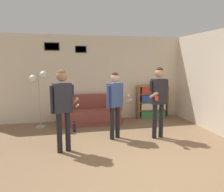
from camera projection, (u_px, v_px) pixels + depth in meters
ground_plane at (145, 174)px, 3.70m from camera, size 20.00×20.00×0.00m
wall_back at (104, 78)px, 7.09m from camera, size 7.55×0.08×2.70m
wall_right at (213, 82)px, 5.84m from camera, size 0.06×6.11×2.70m
couch at (90, 114)px, 6.74m from camera, size 1.82×0.80×0.86m
bookshelf at (152, 102)px, 7.36m from camera, size 1.05×0.30×1.09m
floor_lamp at (39, 83)px, 6.12m from camera, size 0.49×0.28×1.62m
person_player_foreground_left at (63, 102)px, 4.45m from camera, size 0.56×0.43×1.73m
person_player_foreground_center at (115, 99)px, 5.26m from camera, size 0.59×0.38×1.63m
person_watcher_holding_cup at (159, 95)px, 5.29m from camera, size 0.50×0.46×1.75m
bottle_on_floor at (74, 128)px, 5.91m from camera, size 0.08×0.08×0.30m
drinking_cup at (155, 84)px, 7.28m from camera, size 0.08×0.08×0.11m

